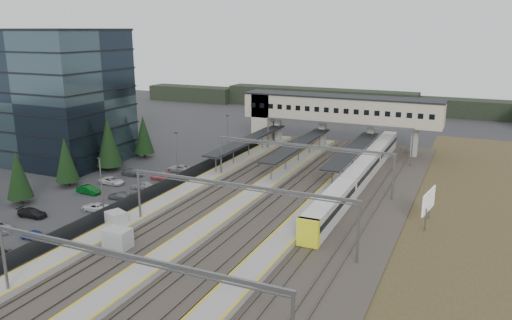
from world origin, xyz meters
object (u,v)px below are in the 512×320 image
at_px(office_building, 53,96).
at_px(footbridge, 327,111).
at_px(train, 361,173).
at_px(relay_cabin_near, 118,239).
at_px(billboard, 429,202).
at_px(relay_cabin_far, 116,220).

bearing_deg(office_building, footbridge, 34.47).
xyz_separation_m(footbridge, train, (12.30, -21.76, -6.06)).
distance_m(relay_cabin_near, footbridge, 58.25).
relative_size(relay_cabin_near, billboard, 0.54).
height_order(relay_cabin_near, billboard, billboard).
xyz_separation_m(relay_cabin_near, relay_cabin_far, (-4.24, 4.90, -0.13)).
distance_m(relay_cabin_near, train, 40.66).
relative_size(office_building, billboard, 4.46).
height_order(relay_cabin_near, train, train).
distance_m(relay_cabin_near, billboard, 38.21).
bearing_deg(footbridge, relay_cabin_far, -102.36).
bearing_deg(train, office_building, -171.63).
bearing_deg(relay_cabin_near, relay_cabin_far, 130.86).
xyz_separation_m(relay_cabin_far, billboard, (35.40, 17.13, 1.96)).
height_order(office_building, relay_cabin_near, office_building).
distance_m(office_building, footbridge, 53.18).
xyz_separation_m(office_building, footbridge, (43.70, 30.00, -4.26)).
bearing_deg(train, billboard, -49.56).
bearing_deg(footbridge, office_building, -145.53).
relative_size(relay_cabin_near, relay_cabin_far, 1.01).
relative_size(relay_cabin_near, train, 0.05).
relative_size(relay_cabin_far, footbridge, 0.07).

